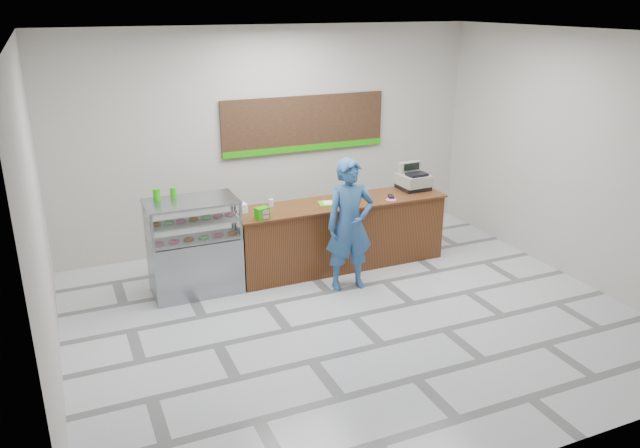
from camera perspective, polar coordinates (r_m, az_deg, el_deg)
name	(u,v)px	position (r m, az deg, el deg)	size (l,w,h in m)	color
floor	(353,316)	(8.14, 3.03, -8.42)	(7.00, 7.00, 0.00)	silver
back_wall	(272,138)	(10.16, -4.40, 7.85)	(7.00, 7.00, 0.00)	#B9B4AA
ceiling	(359,33)	(7.18, 3.55, 16.99)	(7.00, 7.00, 0.00)	silver
sales_counter	(341,234)	(9.42, 1.89, -0.91)	(3.26, 0.76, 1.03)	brown
display_case	(194,246)	(8.70, -11.44, -1.98)	(1.22, 0.72, 1.33)	gray
menu_board	(305,125)	(10.28, -1.42, 9.08)	(2.80, 0.06, 0.90)	black
cash_register	(413,179)	(9.94, 8.50, 4.06)	(0.46, 0.48, 0.41)	black
card_terminal	(391,196)	(9.48, 6.51, 2.52)	(0.08, 0.15, 0.04)	black
serving_tray	(331,203)	(9.14, 1.00, 1.92)	(0.40, 0.33, 0.02)	#5EC919
napkin_box	(241,208)	(8.83, -7.24, 1.47)	(0.15, 0.15, 0.13)	white
straw_cup	(271,203)	(9.04, -4.50, 1.95)	(0.07, 0.07, 0.11)	silver
promo_box	(262,213)	(8.52, -5.31, 0.99)	(0.18, 0.12, 0.16)	#22A20A
donut_decal	(391,200)	(9.39, 6.52, 2.23)	(0.16, 0.16, 0.00)	pink
green_cup_left	(157,194)	(8.59, -14.70, 2.64)	(0.10, 0.10, 0.15)	#22A20A
green_cup_right	(173,192)	(8.67, -13.27, 2.84)	(0.08, 0.08, 0.13)	#22A20A
customer	(350,225)	(8.59, 2.74, -0.08)	(0.68, 0.44, 1.86)	#2B5589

